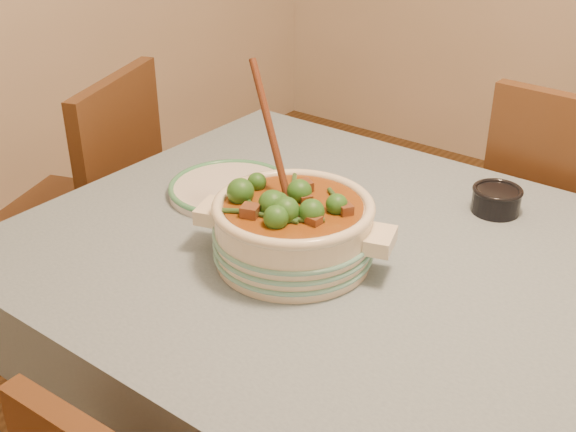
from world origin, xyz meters
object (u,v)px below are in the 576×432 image
object	(u,v)px
condiment_bowl	(497,198)
white_plate	(231,188)
chair_left	(94,203)
stew_casserole	(293,225)
chair_far	(574,235)
dining_table	(422,319)

from	to	relation	value
condiment_bowl	white_plate	bearing A→B (deg)	-151.33
white_plate	chair_left	distance (m)	0.65
stew_casserole	chair_far	world-z (taller)	stew_casserole
dining_table	chair_far	world-z (taller)	chair_far
stew_casserole	condiment_bowl	xyz separation A→B (m)	(0.23, 0.43, -0.05)
white_plate	condiment_bowl	size ratio (longest dim) A/B	2.72
dining_table	condiment_bowl	distance (m)	0.36
stew_casserole	chair_left	size ratio (longest dim) A/B	0.43
stew_casserole	chair_far	distance (m)	0.94
dining_table	white_plate	size ratio (longest dim) A/B	4.46
stew_casserole	dining_table	bearing A→B (deg)	21.00
condiment_bowl	dining_table	bearing A→B (deg)	-88.45
chair_left	white_plate	bearing A→B (deg)	64.43
chair_far	stew_casserole	bearing A→B (deg)	71.49
dining_table	chair_far	distance (m)	0.75
condiment_bowl	chair_far	bearing A→B (deg)	78.06
stew_casserole	white_plate	xyz separation A→B (m)	(-0.29, 0.15, -0.07)
condiment_bowl	chair_left	bearing A→B (deg)	-168.26
dining_table	chair_far	bearing A→B (deg)	84.18
condiment_bowl	chair_left	distance (m)	1.18
stew_casserole	condiment_bowl	bearing A→B (deg)	61.60
white_plate	chair_left	bearing A→B (deg)	174.94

